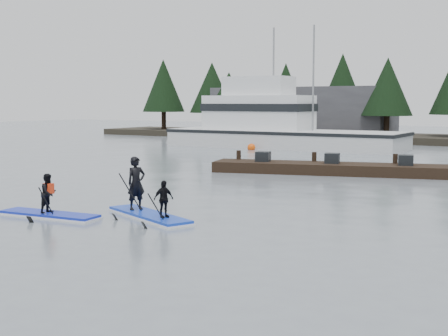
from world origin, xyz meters
The scene contains 11 objects.
ground centered at (0.00, 0.00, 0.00)m, with size 160.00×160.00×0.00m, color slate.
far_shore centered at (0.00, 42.00, 0.30)m, with size 70.00×8.00×0.60m, color #2D281E.
treeline centered at (0.00, 42.00, 0.00)m, with size 60.00×4.00×8.00m, color black, non-canonical shape.
waterfront_building centered at (-14.00, 44.00, 2.50)m, with size 18.00×6.00×5.00m, color #4C4C51.
fishing_boat_large centered at (-9.85, 30.17, 0.80)m, with size 18.63×5.24×10.40m.
floating_dock centered at (2.55, 15.80, 0.26)m, with size 15.84×2.11×0.53m, color black.
buoy_d centered at (3.58, 18.50, 0.00)m, with size 0.62×0.62×0.62m, color #E74E0B.
buoy_a centered at (-10.34, 26.91, 0.00)m, with size 0.60×0.60×0.60m, color #E74E0B.
buoy_b centered at (-1.74, 21.33, 0.00)m, with size 0.55×0.55×0.55m, color #E74E0B.
paddleboard_solo centered at (-2.59, -0.22, 0.41)m, with size 3.44×1.21×1.81m.
paddleboard_duo centered at (0.01, 1.34, 0.55)m, with size 3.80×2.27×2.33m.
Camera 1 is at (12.00, -13.72, 3.55)m, focal length 50.00 mm.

